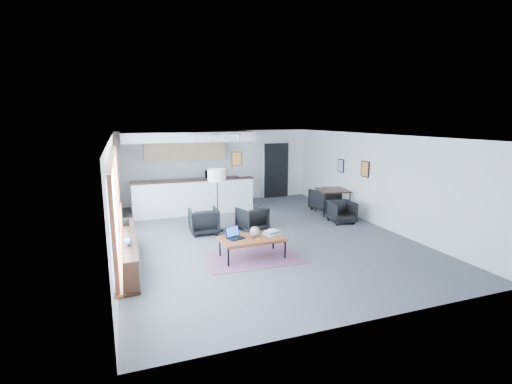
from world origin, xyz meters
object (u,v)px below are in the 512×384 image
object	(u,v)px
laptop	(234,235)
armchair_right	(252,217)
floor_lamp	(217,177)
coffee_table	(252,239)
dining_table	(333,192)
microwave	(212,173)
ceramic_pot	(255,232)
dining_chair_far	(325,200)
armchair_left	(204,220)
book_stack	(272,232)
dining_chair_near	(342,213)

from	to	relation	value
laptop	armchair_right	world-z (taller)	armchair_right
armchair_right	floor_lamp	xyz separation A→B (m)	(-0.91, 0.24, 1.12)
coffee_table	dining_table	xyz separation A→B (m)	(3.72, 2.80, 0.30)
armchair_right	microwave	xyz separation A→B (m)	(-0.25, 3.60, 0.75)
ceramic_pot	microwave	xyz separation A→B (m)	(0.36, 5.54, 0.53)
ceramic_pot	dining_chair_far	distance (m)	4.88
dining_table	dining_chair_far	bearing A→B (deg)	90.00
armchair_left	floor_lamp	size ratio (longest dim) A/B	0.44
armchair_right	microwave	size ratio (longest dim) A/B	1.40
dining_chair_far	microwave	xyz separation A→B (m)	(-3.28, 2.29, 0.76)
coffee_table	book_stack	world-z (taller)	book_stack
armchair_right	microwave	bearing A→B (deg)	-101.56
microwave	armchair_left	bearing A→B (deg)	-99.58
ceramic_pot	floor_lamp	world-z (taller)	floor_lamp
armchair_left	floor_lamp	bearing A→B (deg)	-163.11
book_stack	ceramic_pot	bearing A→B (deg)	-174.73
book_stack	armchair_right	distance (m)	1.91
book_stack	floor_lamp	bearing A→B (deg)	108.43
microwave	laptop	bearing A→B (deg)	-90.93
armchair_left	floor_lamp	xyz separation A→B (m)	(0.41, 0.11, 1.10)
dining_table	coffee_table	bearing A→B (deg)	-143.02
ceramic_pot	dining_chair_far	size ratio (longest dim) A/B	0.34
ceramic_pot	book_stack	bearing A→B (deg)	5.27
armchair_left	dining_chair_far	bearing A→B (deg)	-162.64
coffee_table	laptop	world-z (taller)	laptop
dining_table	book_stack	bearing A→B (deg)	-139.79
laptop	dining_chair_far	world-z (taller)	laptop
ceramic_pot	floor_lamp	distance (m)	2.38
laptop	dining_table	size ratio (longest dim) A/B	0.39
coffee_table	dining_chair_near	distance (m)	3.84
armchair_left	dining_table	xyz separation A→B (m)	(4.35, 0.70, 0.34)
dining_chair_near	ceramic_pot	bearing A→B (deg)	-148.61
dining_table	microwave	size ratio (longest dim) A/B	2.13
dining_chair_far	microwave	world-z (taller)	microwave
armchair_left	microwave	xyz separation A→B (m)	(1.07, 3.47, 0.73)
floor_lamp	microwave	distance (m)	3.45
coffee_table	dining_table	world-z (taller)	dining_table
book_stack	armchair_right	size ratio (longest dim) A/B	0.54
laptop	microwave	distance (m)	5.55
dining_table	dining_chair_far	xyz separation A→B (m)	(-0.00, 0.48, -0.37)
dining_chair_near	microwave	distance (m)	4.90
book_stack	microwave	xyz separation A→B (m)	(-0.05, 5.50, 0.60)
armchair_left	armchair_right	bearing A→B (deg)	176.53
coffee_table	book_stack	bearing A→B (deg)	6.75
armchair_left	armchair_right	distance (m)	1.33
floor_lamp	dining_chair_far	world-z (taller)	floor_lamp
dining_table	ceramic_pot	bearing A→B (deg)	-142.74
dining_chair_near	dining_chair_far	bearing A→B (deg)	82.45
armchair_right	floor_lamp	world-z (taller)	floor_lamp
book_stack	armchair_right	bearing A→B (deg)	84.07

